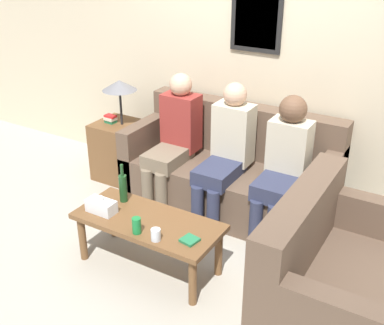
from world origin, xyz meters
name	(u,v)px	position (x,y,z in m)	size (l,w,h in m)	color
ground_plane	(204,230)	(0.00, 0.00, 0.00)	(16.00, 16.00, 0.00)	#ADA899
wall_back	(256,62)	(0.00, 0.93, 1.30)	(9.00, 0.08, 2.60)	beige
couch_main	(231,175)	(0.00, 0.50, 0.33)	(1.93, 0.82, 0.94)	brown
couch_side	(334,285)	(1.27, -0.55, 0.33)	(0.82, 1.27, 0.94)	brown
coffee_table	(148,226)	(-0.12, -0.66, 0.37)	(1.14, 0.50, 0.43)	brown
side_table_with_lamp	(119,145)	(-1.26, 0.43, 0.37)	(0.46, 0.46, 1.07)	brown
wine_bottle	(123,187)	(-0.44, -0.53, 0.55)	(0.06, 0.06, 0.32)	#19421E
drinking_glass	(156,235)	(0.09, -0.84, 0.47)	(0.07, 0.07, 0.09)	silver
book_stack	(190,240)	(0.30, -0.74, 0.44)	(0.13, 0.13, 0.02)	#237547
soda_can	(137,226)	(-0.08, -0.84, 0.49)	(0.07, 0.07, 0.12)	#197A38
tissue_box	(101,206)	(-0.49, -0.75, 0.48)	(0.23, 0.12, 0.15)	silver
person_left	(174,136)	(-0.52, 0.35, 0.66)	(0.34, 0.64, 1.23)	#756651
person_middle	(226,150)	(0.03, 0.33, 0.66)	(0.34, 0.66, 1.23)	#2D334C
person_right	(283,163)	(0.56, 0.33, 0.66)	(0.34, 0.62, 1.21)	#2D334C
teddy_bear	(261,279)	(0.76, -0.50, 0.12)	(0.18, 0.18, 0.28)	#A87A51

